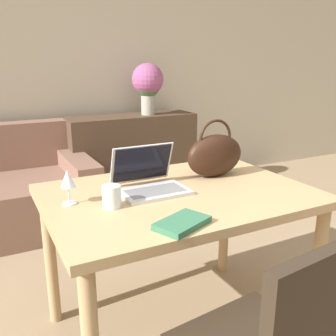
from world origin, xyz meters
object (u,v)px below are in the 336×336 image
object	(u,v)px
wine_glass	(68,180)
handbag	(215,155)
drinking_glass	(112,197)
flower_vase	(148,83)
laptop	(149,178)

from	to	relation	value
wine_glass	handbag	distance (m)	0.77
drinking_glass	flower_vase	xyz separation A→B (m)	(1.07, 1.99, 0.33)
drinking_glass	handbag	xyz separation A→B (m)	(0.62, 0.17, 0.07)
laptop	flower_vase	xyz separation A→B (m)	(0.84, 1.85, 0.32)
drinking_glass	flower_vase	size ratio (longest dim) A/B	0.19
handbag	flower_vase	xyz separation A→B (m)	(0.45, 1.82, 0.26)
wine_glass	handbag	bearing A→B (deg)	3.65
laptop	drinking_glass	size ratio (longest dim) A/B	3.28
flower_vase	drinking_glass	bearing A→B (deg)	-118.27
laptop	handbag	size ratio (longest dim) A/B	0.96
laptop	drinking_glass	xyz separation A→B (m)	(-0.23, -0.13, -0.01)
drinking_glass	handbag	size ratio (longest dim) A/B	0.29
laptop	wine_glass	xyz separation A→B (m)	(-0.37, -0.02, 0.05)
drinking_glass	wine_glass	distance (m)	0.20
drinking_glass	wine_glass	bearing A→B (deg)	141.60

